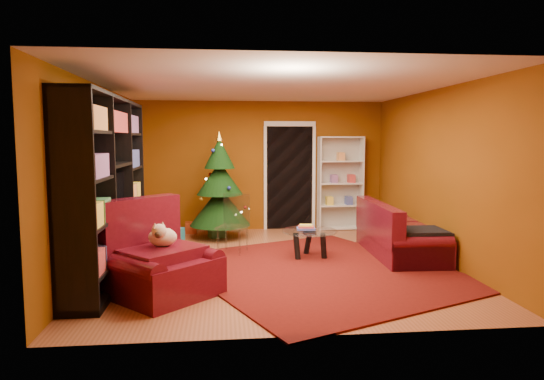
{
  "coord_description": "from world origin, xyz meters",
  "views": [
    {
      "loc": [
        -0.76,
        -7.05,
        1.83
      ],
      "look_at": [
        0.0,
        0.4,
        1.05
      ],
      "focal_mm": 32.0,
      "sensor_mm": 36.0,
      "label": 1
    }
  ],
  "objects": [
    {
      "name": "armchair",
      "position": [
        -1.48,
        -1.39,
        0.46
      ],
      "size": [
        1.66,
        1.66,
        0.92
      ],
      "primitive_type": null,
      "rotation": [
        0.0,
        0.0,
        0.77
      ],
      "color": "#4B0B16",
      "rests_on": "rug"
    },
    {
      "name": "white_bookshelf",
      "position": [
        1.62,
        2.57,
        0.95
      ],
      "size": [
        0.91,
        0.34,
        1.94
      ],
      "primitive_type": null,
      "rotation": [
        0.0,
        0.0,
        0.02
      ],
      "color": "white",
      "rests_on": "floor"
    },
    {
      "name": "media_unit",
      "position": [
        -2.27,
        -0.52,
        1.19
      ],
      "size": [
        0.48,
        3.1,
        2.38
      ],
      "primitive_type": null,
      "rotation": [
        0.0,
        0.0,
        0.0
      ],
      "color": "black",
      "rests_on": "floor"
    },
    {
      "name": "dog",
      "position": [
        -1.48,
        -1.32,
        0.68
      ],
      "size": [
        0.5,
        0.49,
        0.3
      ],
      "primitive_type": null,
      "rotation": [
        0.0,
        0.0,
        0.77
      ],
      "color": "beige",
      "rests_on": "armchair"
    },
    {
      "name": "ceiling",
      "position": [
        0.0,
        0.0,
        2.62
      ],
      "size": [
        5.0,
        5.5,
        0.05
      ],
      "primitive_type": "cube",
      "color": "silver",
      "rests_on": "wall_back"
    },
    {
      "name": "christmas_tree",
      "position": [
        -0.82,
        1.92,
        0.97
      ],
      "size": [
        1.24,
        1.24,
        2.0
      ],
      "primitive_type": null,
      "rotation": [
        0.0,
        0.0,
        -0.11
      ],
      "color": "black",
      "rests_on": "floor"
    },
    {
      "name": "wall_left",
      "position": [
        -2.52,
        0.0,
        1.3
      ],
      "size": [
        0.05,
        5.5,
        2.6
      ],
      "primitive_type": "cube",
      "color": "#7C410B",
      "rests_on": "ground"
    },
    {
      "name": "floor",
      "position": [
        0.0,
        0.0,
        -0.03
      ],
      "size": [
        5.0,
        5.5,
        0.05
      ],
      "primitive_type": "cube",
      "color": "brown",
      "rests_on": "ground"
    },
    {
      "name": "rug",
      "position": [
        0.54,
        -0.55,
        0.01
      ],
      "size": [
        4.54,
        4.82,
        0.02
      ],
      "primitive_type": "cube",
      "rotation": [
        0.0,
        0.0,
        0.41
      ],
      "color": "#5A110C",
      "rests_on": "floor"
    },
    {
      "name": "gift_box_red",
      "position": [
        -1.4,
        2.46,
        0.11
      ],
      "size": [
        0.23,
        0.23,
        0.22
      ],
      "primitive_type": "cube",
      "rotation": [
        0.0,
        0.0,
        0.06
      ],
      "color": "#9B2E11",
      "rests_on": "floor"
    },
    {
      "name": "wall_right",
      "position": [
        2.52,
        0.0,
        1.3
      ],
      "size": [
        0.05,
        5.5,
        2.6
      ],
      "primitive_type": "cube",
      "color": "#7C410B",
      "rests_on": "ground"
    },
    {
      "name": "acrylic_chair",
      "position": [
        -0.61,
        0.63,
        0.43
      ],
      "size": [
        0.58,
        0.61,
        0.86
      ],
      "primitive_type": null,
      "rotation": [
        0.0,
        0.0,
        -0.37
      ],
      "color": "#66605B",
      "rests_on": "rug"
    },
    {
      "name": "gift_box_teal",
      "position": [
        -1.62,
        1.44,
        0.14
      ],
      "size": [
        0.37,
        0.37,
        0.28
      ],
      "primitive_type": "cube",
      "rotation": [
        0.0,
        0.0,
        -0.35
      ],
      "color": "#19677C",
      "rests_on": "floor"
    },
    {
      "name": "gift_box_green",
      "position": [
        -0.88,
        1.99,
        0.14
      ],
      "size": [
        0.35,
        0.35,
        0.28
      ],
      "primitive_type": "cube",
      "rotation": [
        0.0,
        0.0,
        0.28
      ],
      "color": "#2A6935",
      "rests_on": "floor"
    },
    {
      "name": "wall_back",
      "position": [
        0.0,
        2.77,
        1.3
      ],
      "size": [
        5.0,
        0.05,
        2.6
      ],
      "primitive_type": "cube",
      "color": "#7C410B",
      "rests_on": "ground"
    },
    {
      "name": "doorway",
      "position": [
        0.6,
        2.73,
        1.05
      ],
      "size": [
        1.06,
        0.6,
        2.16
      ],
      "primitive_type": null,
      "color": "black",
      "rests_on": "floor"
    },
    {
      "name": "sofa",
      "position": [
        2.02,
        0.23,
        0.43
      ],
      "size": [
        0.97,
        2.04,
        0.87
      ],
      "primitive_type": null,
      "rotation": [
        0.0,
        0.0,
        1.54
      ],
      "color": "#4B0B16",
      "rests_on": "rug"
    },
    {
      "name": "coffee_table",
      "position": [
        0.56,
        0.21,
        0.22
      ],
      "size": [
        0.93,
        0.93,
        0.54
      ],
      "primitive_type": null,
      "rotation": [
        0.0,
        0.0,
        -0.09
      ],
      "color": "gray",
      "rests_on": "rug"
    }
  ]
}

